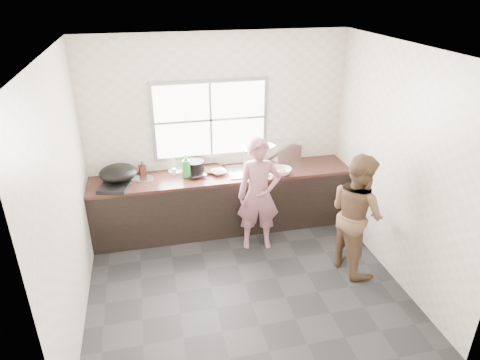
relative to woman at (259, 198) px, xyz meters
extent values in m
cube|color=#262628|center=(-0.37, -0.74, -0.72)|extent=(3.60, 3.20, 0.01)
cube|color=silver|center=(-0.37, -0.74, 1.99)|extent=(3.60, 3.20, 0.01)
cube|color=silver|center=(-0.37, 0.87, 0.63)|extent=(3.60, 0.01, 2.70)
cube|color=silver|center=(-2.17, -0.74, 0.63)|extent=(0.01, 3.20, 2.70)
cube|color=beige|center=(1.44, -0.74, 0.63)|extent=(0.01, 3.20, 2.70)
cube|color=beige|center=(-0.37, -2.34, 0.63)|extent=(3.60, 0.01, 2.70)
cube|color=black|center=(-0.37, 0.55, -0.31)|extent=(3.60, 0.62, 0.82)
cube|color=#3B1D18|center=(-0.37, 0.55, 0.12)|extent=(3.60, 0.64, 0.04)
cube|color=silver|center=(-0.02, 0.55, 0.15)|extent=(0.55, 0.45, 0.02)
cylinder|color=silver|center=(-0.02, 0.75, 0.29)|extent=(0.02, 0.02, 0.30)
cube|color=#9EA0A5|center=(-0.47, 0.85, 0.83)|extent=(1.60, 0.05, 1.10)
cube|color=white|center=(-0.47, 0.83, 0.83)|extent=(1.50, 0.01, 1.00)
imported|color=#AB6776|center=(0.00, 0.00, 0.00)|extent=(0.57, 0.42, 1.43)
imported|color=brown|center=(1.02, -0.71, 0.05)|extent=(0.71, 0.84, 1.52)
cylinder|color=#321C13|center=(-0.53, 0.72, 0.16)|extent=(0.48, 0.48, 0.04)
cube|color=silver|center=(-0.71, 0.49, 0.19)|extent=(0.23, 0.16, 0.01)
imported|color=white|center=(-0.42, 0.55, 0.17)|extent=(0.24, 0.24, 0.05)
imported|color=silver|center=(0.42, 0.36, 0.18)|extent=(0.27, 0.27, 0.07)
imported|color=silver|center=(0.15, 0.44, 0.18)|extent=(0.25, 0.25, 0.07)
cylinder|color=black|center=(-0.73, 0.64, 0.24)|extent=(0.32, 0.32, 0.18)
cylinder|color=white|center=(-0.98, 0.78, 0.15)|extent=(0.27, 0.27, 0.02)
imported|color=green|center=(-0.86, 0.56, 0.31)|extent=(0.16, 0.16, 0.33)
imported|color=#461C11|center=(-1.44, 0.78, 0.23)|extent=(0.10, 0.10, 0.17)
imported|color=#503214|center=(-0.77, 0.78, 0.23)|extent=(0.16, 0.16, 0.16)
cylinder|color=white|center=(-1.02, 0.67, 0.19)|extent=(0.08, 0.08, 0.09)
cube|color=black|center=(-1.80, 0.40, 0.17)|extent=(0.44, 0.44, 0.05)
ellipsoid|color=black|center=(-1.74, 0.55, 0.30)|extent=(0.55, 0.55, 0.19)
cube|color=silver|center=(0.58, 0.78, 0.31)|extent=(0.51, 0.43, 0.32)
cylinder|color=silver|center=(-1.42, 0.61, 0.15)|extent=(0.32, 0.32, 0.01)
cylinder|color=#A6A9AC|center=(-1.60, 0.67, 0.15)|extent=(0.26, 0.26, 0.01)
camera|label=1|loc=(-1.33, -4.71, 2.60)|focal=32.00mm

